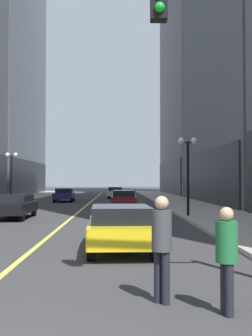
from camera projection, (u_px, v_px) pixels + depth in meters
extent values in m
plane|color=#38383A|center=(89.00, 203.00, 38.54)|extent=(200.00, 200.00, 0.00)
cube|color=#ADA8A0|center=(179.00, 202.00, 38.73)|extent=(4.50, 78.00, 0.15)
cube|color=#E5D64C|center=(89.00, 203.00, 38.54)|extent=(0.16, 70.00, 0.01)
cube|color=#212327|center=(30.00, 178.00, 63.36)|extent=(0.50, 24.70, 5.00)
cube|color=#212327|center=(205.00, 178.00, 38.35)|extent=(0.50, 22.80, 4.68)
cube|color=gray|center=(210.00, 17.00, 64.73)|extent=(12.93, 26.00, 54.60)
cube|color=#2C2C2E|center=(170.00, 178.00, 63.83)|extent=(0.50, 24.70, 5.00)
cube|color=yellow|center=(121.00, 230.00, 12.31)|extent=(2.00, 4.38, 0.55)
cube|color=black|center=(121.00, 215.00, 12.11)|extent=(1.72, 2.47, 0.50)
cylinder|color=black|center=(94.00, 233.00, 13.77)|extent=(0.24, 0.65, 0.64)
cylinder|color=black|center=(143.00, 233.00, 13.86)|extent=(0.24, 0.65, 0.64)
cylinder|color=black|center=(91.00, 248.00, 10.75)|extent=(0.24, 0.65, 0.64)
cylinder|color=black|center=(154.00, 248.00, 10.83)|extent=(0.24, 0.65, 0.64)
cube|color=black|center=(14.00, 208.00, 22.68)|extent=(1.86, 4.61, 0.55)
cube|color=black|center=(15.00, 199.00, 22.92)|extent=(1.62, 2.58, 0.50)
cylinder|color=black|center=(22.00, 215.00, 21.09)|extent=(0.23, 0.64, 0.64)
cylinder|color=black|center=(34.00, 211.00, 24.30)|extent=(0.23, 0.64, 0.64)
cylinder|color=black|center=(7.00, 211.00, 24.25)|extent=(0.23, 0.64, 0.64)
cube|color=maroon|center=(124.00, 200.00, 32.03)|extent=(1.87, 4.15, 0.55)
cube|color=black|center=(124.00, 194.00, 31.84)|extent=(1.63, 2.33, 0.50)
cylinder|color=black|center=(114.00, 202.00, 33.45)|extent=(0.22, 0.64, 0.64)
cylinder|color=black|center=(134.00, 202.00, 33.48)|extent=(0.22, 0.64, 0.64)
cylinder|color=black|center=(113.00, 204.00, 30.56)|extent=(0.22, 0.64, 0.64)
cylinder|color=black|center=(135.00, 204.00, 30.58)|extent=(0.22, 0.64, 0.64)
cube|color=#141E4C|center=(64.00, 196.00, 41.06)|extent=(2.00, 4.73, 0.55)
cube|color=black|center=(65.00, 191.00, 41.31)|extent=(1.70, 2.67, 0.50)
cylinder|color=black|center=(71.00, 199.00, 39.47)|extent=(0.24, 0.65, 0.64)
cylinder|color=black|center=(54.00, 199.00, 39.38)|extent=(0.24, 0.65, 0.64)
cylinder|color=black|center=(73.00, 198.00, 42.73)|extent=(0.24, 0.65, 0.64)
cylinder|color=black|center=(58.00, 198.00, 42.63)|extent=(0.24, 0.65, 0.64)
cube|color=silver|center=(115.00, 193.00, 48.81)|extent=(1.81, 4.36, 0.55)
cube|color=black|center=(115.00, 189.00, 48.61)|extent=(1.57, 2.45, 0.50)
cylinder|color=black|center=(109.00, 195.00, 50.31)|extent=(0.23, 0.64, 0.64)
cylinder|color=black|center=(122.00, 195.00, 50.32)|extent=(0.23, 0.64, 0.64)
cylinder|color=black|center=(108.00, 196.00, 47.29)|extent=(0.23, 0.64, 0.64)
cylinder|color=black|center=(122.00, 196.00, 47.29)|extent=(0.23, 0.64, 0.64)
cylinder|color=black|center=(166.00, 278.00, 6.96)|extent=(0.14, 0.14, 0.87)
cylinder|color=black|center=(158.00, 277.00, 7.07)|extent=(0.14, 0.14, 0.87)
cylinder|color=#3F3F44|center=(162.00, 230.00, 7.04)|extent=(0.48, 0.48, 0.69)
sphere|color=tan|center=(162.00, 203.00, 7.05)|extent=(0.24, 0.24, 0.24)
cylinder|color=black|center=(229.00, 290.00, 6.33)|extent=(0.14, 0.14, 0.80)
cylinder|color=black|center=(225.00, 287.00, 6.49)|extent=(0.14, 0.14, 0.80)
cylinder|color=#1E6633|center=(227.00, 242.00, 6.43)|extent=(0.39, 0.39, 0.63)
sphere|color=tan|center=(226.00, 214.00, 6.44)|extent=(0.22, 0.22, 0.22)
sphere|color=green|center=(160.00, 7.00, 6.92)|extent=(0.17, 0.17, 0.17)
cylinder|color=black|center=(11.00, 180.00, 35.41)|extent=(0.14, 0.14, 4.20)
cylinder|color=black|center=(12.00, 156.00, 35.47)|extent=(0.80, 0.06, 0.06)
sphere|color=white|center=(7.00, 155.00, 35.47)|extent=(0.36, 0.36, 0.36)
sphere|color=white|center=(16.00, 155.00, 35.48)|extent=(0.36, 0.36, 0.36)
cylinder|color=black|center=(188.00, 180.00, 22.94)|extent=(0.14, 0.14, 4.20)
cylinder|color=black|center=(188.00, 142.00, 23.01)|extent=(0.80, 0.06, 0.06)
sphere|color=white|center=(181.00, 141.00, 23.00)|extent=(0.36, 0.36, 0.36)
sphere|color=white|center=(194.00, 141.00, 23.02)|extent=(0.36, 0.36, 0.36)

